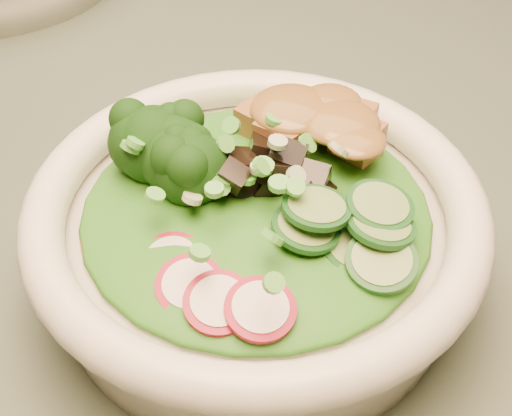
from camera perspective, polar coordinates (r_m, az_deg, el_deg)
The scene contains 10 objects.
dining_table at distance 0.61m, azimuth -0.64°, elevation -4.06°, with size 1.20×0.80×0.75m.
salad_bowl at distance 0.42m, azimuth -0.00°, elevation -1.95°, with size 0.26×0.26×0.07m.
lettuce_bed at distance 0.40m, azimuth -0.00°, elevation 0.10°, with size 0.20×0.20×0.02m, color #236815.
broccoli_florets at distance 0.42m, azimuth -7.42°, elevation 4.38°, with size 0.08×0.07×0.04m, color black, non-canonical shape.
radish_slices at distance 0.36m, azimuth -4.84°, elevation -5.72°, with size 0.11×0.04×0.02m, color maroon, non-canonical shape.
cucumber_slices at distance 0.37m, azimuth 8.33°, elevation -2.11°, with size 0.07×0.07×0.04m, color #7CA45B, non-canonical shape.
mushroom_heap at distance 0.40m, azimuth 0.86°, elevation 2.51°, with size 0.07×0.07×0.04m, color black, non-canonical shape.
tofu_cubes at distance 0.43m, azimuth 4.31°, elevation 5.94°, with size 0.09×0.06×0.04m, color #A26236, non-canonical shape.
peanut_sauce at distance 0.43m, azimuth 4.40°, elevation 7.29°, with size 0.07×0.05×0.02m, color brown.
scallion_garnish at distance 0.39m, azimuth -0.00°, elevation 2.61°, with size 0.19×0.19×0.02m, color #5BBF43, non-canonical shape.
Camera 1 is at (0.25, -0.33, 1.08)m, focal length 50.00 mm.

